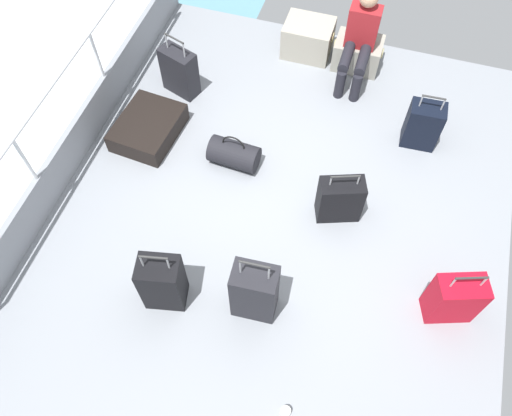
{
  "coord_description": "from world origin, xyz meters",
  "views": [
    {
      "loc": [
        0.57,
        -2.71,
        4.32
      ],
      "look_at": [
        -0.18,
        -0.28,
        0.25
      ],
      "focal_mm": 36.11,
      "sensor_mm": 36.0,
      "label": 1
    }
  ],
  "objects_px": {
    "suitcase_1": "(162,282)",
    "suitcase_3": "(148,128)",
    "passenger_seated": "(360,38)",
    "cargo_crate_1": "(358,53)",
    "suitcase_5": "(180,72)",
    "cargo_crate_0": "(308,38)",
    "duffel_bag": "(234,154)",
    "suitcase_0": "(340,199)",
    "paper_cup": "(286,412)",
    "suitcase_4": "(423,125)",
    "suitcase_6": "(454,299)",
    "suitcase_2": "(255,292)"
  },
  "relations": [
    {
      "from": "suitcase_0",
      "to": "suitcase_5",
      "type": "bearing_deg",
      "value": 151.65
    },
    {
      "from": "passenger_seated",
      "to": "suitcase_4",
      "type": "bearing_deg",
      "value": -42.34
    },
    {
      "from": "suitcase_0",
      "to": "duffel_bag",
      "type": "bearing_deg",
      "value": 165.55
    },
    {
      "from": "cargo_crate_1",
      "to": "suitcase_2",
      "type": "distance_m",
      "value": 3.28
    },
    {
      "from": "suitcase_2",
      "to": "suitcase_5",
      "type": "height_order",
      "value": "suitcase_2"
    },
    {
      "from": "cargo_crate_1",
      "to": "suitcase_0",
      "type": "relative_size",
      "value": 0.9
    },
    {
      "from": "passenger_seated",
      "to": "duffel_bag",
      "type": "height_order",
      "value": "passenger_seated"
    },
    {
      "from": "suitcase_4",
      "to": "suitcase_5",
      "type": "relative_size",
      "value": 0.91
    },
    {
      "from": "passenger_seated",
      "to": "suitcase_3",
      "type": "relative_size",
      "value": 1.31
    },
    {
      "from": "cargo_crate_1",
      "to": "suitcase_5",
      "type": "bearing_deg",
      "value": -151.3
    },
    {
      "from": "cargo_crate_0",
      "to": "suitcase_6",
      "type": "relative_size",
      "value": 0.85
    },
    {
      "from": "suitcase_0",
      "to": "passenger_seated",
      "type": "bearing_deg",
      "value": 97.01
    },
    {
      "from": "passenger_seated",
      "to": "suitcase_6",
      "type": "relative_size",
      "value": 1.49
    },
    {
      "from": "suitcase_6",
      "to": "duffel_bag",
      "type": "distance_m",
      "value": 2.49
    },
    {
      "from": "suitcase_1",
      "to": "suitcase_5",
      "type": "bearing_deg",
      "value": 108.6
    },
    {
      "from": "suitcase_1",
      "to": "suitcase_3",
      "type": "relative_size",
      "value": 0.99
    },
    {
      "from": "cargo_crate_0",
      "to": "duffel_bag",
      "type": "height_order",
      "value": "same"
    },
    {
      "from": "suitcase_3",
      "to": "cargo_crate_0",
      "type": "bearing_deg",
      "value": 53.61
    },
    {
      "from": "cargo_crate_0",
      "to": "paper_cup",
      "type": "relative_size",
      "value": 6.0
    },
    {
      "from": "duffel_bag",
      "to": "passenger_seated",
      "type": "bearing_deg",
      "value": 60.69
    },
    {
      "from": "suitcase_1",
      "to": "passenger_seated",
      "type": "bearing_deg",
      "value": 72.62
    },
    {
      "from": "suitcase_5",
      "to": "suitcase_0",
      "type": "bearing_deg",
      "value": -28.35
    },
    {
      "from": "cargo_crate_1",
      "to": "suitcase_3",
      "type": "relative_size",
      "value": 0.71
    },
    {
      "from": "passenger_seated",
      "to": "cargo_crate_1",
      "type": "bearing_deg",
      "value": 90.0
    },
    {
      "from": "suitcase_6",
      "to": "paper_cup",
      "type": "distance_m",
      "value": 1.67
    },
    {
      "from": "suitcase_4",
      "to": "suitcase_6",
      "type": "bearing_deg",
      "value": -74.88
    },
    {
      "from": "suitcase_5",
      "to": "duffel_bag",
      "type": "xyz_separation_m",
      "value": [
        0.91,
        -0.81,
        -0.14
      ]
    },
    {
      "from": "suitcase_2",
      "to": "suitcase_4",
      "type": "xyz_separation_m",
      "value": [
        1.1,
        2.3,
        -0.07
      ]
    },
    {
      "from": "cargo_crate_1",
      "to": "suitcase_1",
      "type": "xyz_separation_m",
      "value": [
        -1.01,
        -3.41,
        0.14
      ]
    },
    {
      "from": "suitcase_0",
      "to": "paper_cup",
      "type": "height_order",
      "value": "suitcase_0"
    },
    {
      "from": "cargo_crate_0",
      "to": "duffel_bag",
      "type": "distance_m",
      "value": 1.89
    },
    {
      "from": "cargo_crate_1",
      "to": "suitcase_3",
      "type": "distance_m",
      "value": 2.58
    },
    {
      "from": "suitcase_5",
      "to": "duffel_bag",
      "type": "distance_m",
      "value": 1.23
    },
    {
      "from": "suitcase_0",
      "to": "suitcase_3",
      "type": "distance_m",
      "value": 2.19
    },
    {
      "from": "duffel_bag",
      "to": "suitcase_3",
      "type": "bearing_deg",
      "value": 174.92
    },
    {
      "from": "suitcase_3",
      "to": "duffel_bag",
      "type": "xyz_separation_m",
      "value": [
        1.0,
        -0.09,
        0.03
      ]
    },
    {
      "from": "suitcase_4",
      "to": "suitcase_0",
      "type": "bearing_deg",
      "value": -118.59
    },
    {
      "from": "suitcase_0",
      "to": "suitcase_2",
      "type": "xyz_separation_m",
      "value": [
        -0.48,
        -1.16,
        0.08
      ]
    },
    {
      "from": "passenger_seated",
      "to": "cargo_crate_0",
      "type": "bearing_deg",
      "value": 159.75
    },
    {
      "from": "cargo_crate_1",
      "to": "suitcase_4",
      "type": "bearing_deg",
      "value": -48.16
    },
    {
      "from": "suitcase_5",
      "to": "suitcase_6",
      "type": "relative_size",
      "value": 1.06
    },
    {
      "from": "suitcase_5",
      "to": "duffel_bag",
      "type": "height_order",
      "value": "suitcase_5"
    },
    {
      "from": "passenger_seated",
      "to": "suitcase_0",
      "type": "distance_m",
      "value": 1.97
    },
    {
      "from": "cargo_crate_1",
      "to": "suitcase_0",
      "type": "height_order",
      "value": "suitcase_0"
    },
    {
      "from": "cargo_crate_0",
      "to": "suitcase_1",
      "type": "xyz_separation_m",
      "value": [
        -0.4,
        -3.46,
        0.11
      ]
    },
    {
      "from": "cargo_crate_1",
      "to": "suitcase_1",
      "type": "relative_size",
      "value": 0.72
    },
    {
      "from": "suitcase_0",
      "to": "suitcase_4",
      "type": "height_order",
      "value": "suitcase_4"
    },
    {
      "from": "cargo_crate_0",
      "to": "cargo_crate_1",
      "type": "xyz_separation_m",
      "value": [
        0.61,
        -0.05,
        -0.03
      ]
    },
    {
      "from": "suitcase_0",
      "to": "suitcase_1",
      "type": "distance_m",
      "value": 1.8
    },
    {
      "from": "suitcase_4",
      "to": "suitcase_5",
      "type": "distance_m",
      "value": 2.69
    }
  ]
}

